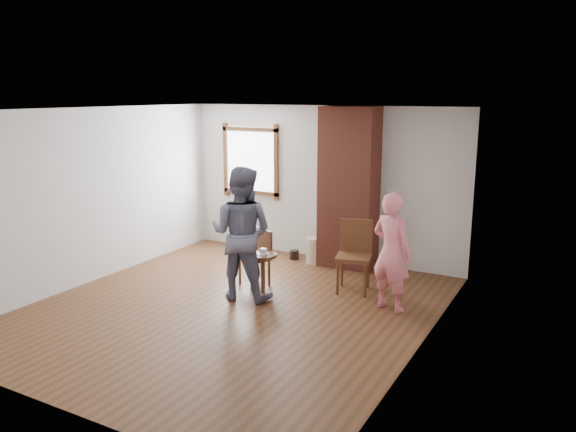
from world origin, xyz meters
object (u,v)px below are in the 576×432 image
Objects in this scene: stoneware_crock at (316,250)px; man at (241,233)px; side_table at (263,267)px; dining_chair_left at (258,254)px; dining_chair_right at (354,251)px; person_pink at (392,252)px.

man is at bearing -95.33° from stoneware_crock.
man reaches higher than side_table.
side_table is (0.01, -1.74, 0.19)m from stoneware_crock.
side_table is at bearing -25.68° from dining_chair_left.
dining_chair_left is 0.75m from man.
man is at bearing -154.12° from dining_chair_right.
stoneware_crock is 0.72× the size of side_table.
dining_chair_right is 0.65× the size of person_pink.
dining_chair_right is 0.88m from person_pink.
side_table is 0.60m from man.
dining_chair_left reaches higher than stoneware_crock.
dining_chair_right is (1.06, -0.93, 0.36)m from stoneware_crock.
side_table is (-1.05, -0.81, -0.17)m from dining_chair_right.
dining_chair_right is at bearing 37.80° from side_table.
stoneware_crock is 1.75m from side_table.
stoneware_crock is 0.52× the size of dining_chair_left.
stoneware_crock is 2.32m from person_pink.
stoneware_crock is 0.42× the size of dining_chair_right.
stoneware_crock is 1.44m from dining_chair_left.
dining_chair_left is 0.53× the size of person_pink.
man is at bearing -129.14° from side_table.
dining_chair_left is 2.07m from person_pink.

